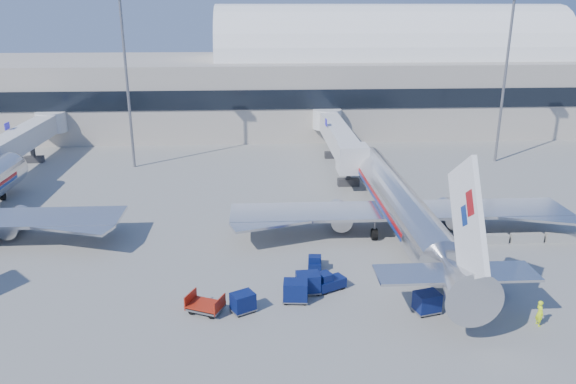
{
  "coord_description": "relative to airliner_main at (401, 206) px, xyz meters",
  "views": [
    {
      "loc": [
        -3.45,
        -44.29,
        20.89
      ],
      "look_at": [
        -0.53,
        6.0,
        4.02
      ],
      "focal_mm": 35.0,
      "sensor_mm": 36.0,
      "label": 1
    }
  ],
  "objects": [
    {
      "name": "cart_open_red",
      "position": [
        -17.26,
        -13.22,
        -2.45
      ],
      "size": [
        2.96,
        2.59,
        0.66
      ],
      "rotation": [
        0.0,
        0.0,
        -0.42
      ],
      "color": "slate",
      "rests_on": "ground"
    },
    {
      "name": "tug_lead",
      "position": [
        -8.06,
        -10.41,
        -2.23
      ],
      "size": [
        2.6,
        2.12,
        1.52
      ],
      "rotation": [
        0.0,
        0.0,
        0.48
      ],
      "color": "#091548",
      "rests_on": "ground"
    },
    {
      "name": "tug_left",
      "position": [
        -8.82,
        -6.89,
        -2.29
      ],
      "size": [
        1.3,
        2.26,
        1.4
      ],
      "rotation": [
        0.0,
        0.0,
        1.46
      ],
      "color": "#091548",
      "rests_on": "ground"
    },
    {
      "name": "jetbridge_mid",
      "position": [
        -44.4,
        26.3,
        1.0
      ],
      "size": [
        4.4,
        27.5,
        6.25
      ],
      "color": "silver",
      "rests_on": "ground"
    },
    {
      "name": "barrier_far",
      "position": [
        14.6,
        -2.51,
        -2.48
      ],
      "size": [
        3.0,
        0.55,
        0.9
      ],
      "primitive_type": "cube",
      "color": "#9E9E96",
      "rests_on": "ground"
    },
    {
      "name": "cart_solo_far",
      "position": [
        3.91,
        -11.39,
        -1.93
      ],
      "size": [
        2.63,
        2.45,
        1.86
      ],
      "rotation": [
        0.0,
        0.0,
        -0.52
      ],
      "color": "#091548",
      "rests_on": "ground"
    },
    {
      "name": "mast_west",
      "position": [
        -30.0,
        25.49,
        11.87
      ],
      "size": [
        2.0,
        1.2,
        22.6
      ],
      "color": "slate",
      "rests_on": "ground"
    },
    {
      "name": "cart_train_b",
      "position": [
        -10.77,
        -12.05,
        -2.05
      ],
      "size": [
        1.99,
        1.59,
        1.64
      ],
      "rotation": [
        0.0,
        0.0,
        -0.09
      ],
      "color": "#091548",
      "rests_on": "ground"
    },
    {
      "name": "terminal",
      "position": [
        -23.6,
        51.46,
        4.6
      ],
      "size": [
        170.0,
        28.15,
        21.0
      ],
      "color": "#B2AA9E",
      "rests_on": "ground"
    },
    {
      "name": "jetbridge_near",
      "position": [
        -2.4,
        26.3,
        1.0
      ],
      "size": [
        4.4,
        27.5,
        6.25
      ],
      "color": "silver",
      "rests_on": "ground"
    },
    {
      "name": "cart_train_c",
      "position": [
        -14.61,
        -13.29,
        -2.15
      ],
      "size": [
        2.06,
        1.91,
        1.46
      ],
      "rotation": [
        0.0,
        0.0,
        0.5
      ],
      "color": "#091548",
      "rests_on": "ground"
    },
    {
      "name": "ramp_worker",
      "position": [
        5.63,
        -16.24,
        -2.0
      ],
      "size": [
        0.5,
        0.72,
        1.86
      ],
      "primitive_type": "imported",
      "rotation": [
        0.0,
        0.0,
        1.66
      ],
      "color": "#B5DA16",
      "rests_on": "ground"
    },
    {
      "name": "mast_east",
      "position": [
        20.0,
        25.49,
        11.87
      ],
      "size": [
        2.0,
        1.2,
        22.6
      ],
      "color": "slate",
      "rests_on": "ground"
    },
    {
      "name": "tug_right",
      "position": [
        2.16,
        -9.55,
        -2.25
      ],
      "size": [
        2.52,
        2.12,
        1.47
      ],
      "rotation": [
        0.0,
        0.0,
        -0.53
      ],
      "color": "#091548",
      "rests_on": "ground"
    },
    {
      "name": "cart_train_a",
      "position": [
        -9.73,
        -10.83,
        -2.05
      ],
      "size": [
        1.96,
        1.55,
        1.64
      ],
      "rotation": [
        0.0,
        0.0,
        0.08
      ],
      "color": "#091548",
      "rests_on": "ground"
    },
    {
      "name": "cart_solo_near",
      "position": [
        -1.54,
        -14.17,
        -2.09
      ],
      "size": [
        2.07,
        1.77,
        1.57
      ],
      "rotation": [
        0.0,
        0.0,
        0.26
      ],
      "color": "#091548",
      "rests_on": "ground"
    },
    {
      "name": "airliner_main",
      "position": [
        0.0,
        0.0,
        0.0
      ],
      "size": [
        32.0,
        37.26,
        12.07
      ],
      "color": "silver",
      "rests_on": "ground"
    },
    {
      "name": "barrier_near",
      "position": [
        8.0,
        -2.51,
        -2.48
      ],
      "size": [
        3.0,
        0.55,
        0.9
      ],
      "primitive_type": "cube",
      "color": "#9E9E96",
      "rests_on": "ground"
    },
    {
      "name": "barrier_mid",
      "position": [
        11.3,
        -2.51,
        -2.48
      ],
      "size": [
        3.0,
        0.55,
        0.9
      ],
      "primitive_type": "cube",
      "color": "#9E9E96",
      "rests_on": "ground"
    },
    {
      "name": "ground",
      "position": [
        -10.0,
        -4.51,
        -2.93
      ],
      "size": [
        260.0,
        260.0,
        0.0
      ],
      "primitive_type": "plane",
      "color": "gray",
      "rests_on": "ground"
    }
  ]
}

